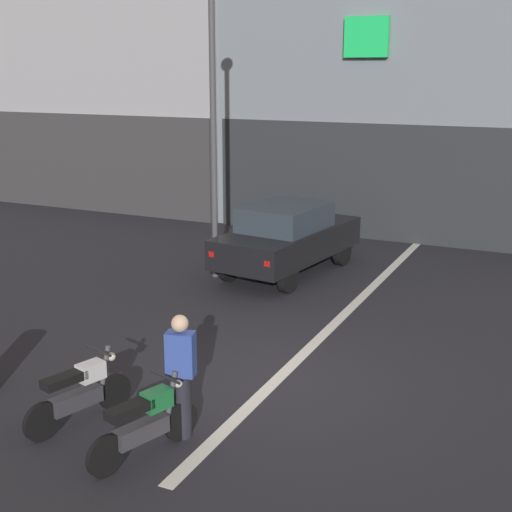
{
  "coord_description": "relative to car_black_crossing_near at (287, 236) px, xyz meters",
  "views": [
    {
      "loc": [
        3.94,
        -8.92,
        4.63
      ],
      "look_at": [
        -1.21,
        2.0,
        1.4
      ],
      "focal_mm": 49.14,
      "sensor_mm": 36.0,
      "label": 1
    }
  ],
  "objects": [
    {
      "name": "lane_centre_line",
      "position": [
        2.12,
        0.36,
        -0.88
      ],
      "size": [
        0.2,
        18.0,
        0.01
      ],
      "primitive_type": "cube",
      "color": "silver",
      "rests_on": "ground"
    },
    {
      "name": "street_lamp",
      "position": [
        -1.38,
        -0.96,
        3.35
      ],
      "size": [
        0.36,
        0.36,
        6.99
      ],
      "color": "#47474C",
      "rests_on": "ground"
    },
    {
      "name": "ground_plane",
      "position": [
        2.12,
        -5.64,
        -0.89
      ],
      "size": [
        120.0,
        120.0,
        0.0
      ],
      "primitive_type": "plane",
      "color": "#232328"
    },
    {
      "name": "car_black_crossing_near",
      "position": [
        0.0,
        0.0,
        0.0
      ],
      "size": [
        2.29,
        4.3,
        1.64
      ],
      "color": "black",
      "rests_on": "ground"
    },
    {
      "name": "motorcycle_white_row_leftmost",
      "position": [
        0.29,
        -7.84,
        -0.43
      ],
      "size": [
        0.64,
        1.62,
        0.98
      ],
      "color": "black",
      "rests_on": "ground"
    },
    {
      "name": "building_corner_left",
      "position": [
        -9.55,
        7.82,
        4.57
      ],
      "size": [
        10.95,
        7.44,
        10.94
      ],
      "color": "#9E9EA3",
      "rests_on": "ground"
    },
    {
      "name": "motorcycle_green_row_left_mid",
      "position": [
        1.55,
        -8.16,
        -0.43
      ],
      "size": [
        0.66,
        1.61,
        0.98
      ],
      "color": "black",
      "rests_on": "ground"
    },
    {
      "name": "person_by_motorcycles",
      "position": [
        1.7,
        -7.54,
        -0.03
      ],
      "size": [
        0.4,
        0.3,
        1.67
      ],
      "color": "#23232D",
      "rests_on": "ground"
    }
  ]
}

